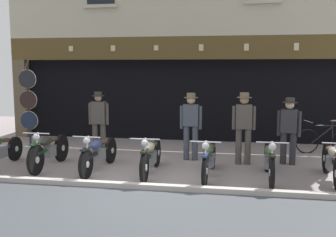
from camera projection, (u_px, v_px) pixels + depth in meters
ground at (126, 210)px, 6.62m from camera, size 23.21×22.00×0.18m
shop_facade at (186, 83)px, 14.17m from camera, size 11.51×4.42×6.79m
motorcycle_far_left at (0, 150)px, 9.25m from camera, size 0.62×1.93×0.90m
motorcycle_left at (49, 150)px, 9.18m from camera, size 0.62×1.98×0.93m
motorcycle_center_left at (99, 153)px, 8.94m from camera, size 0.62×2.08×0.91m
motorcycle_center at (151, 155)px, 8.65m from camera, size 0.62×2.05×0.91m
motorcycle_center_right at (209, 158)px, 8.43m from camera, size 0.62×2.06×0.90m
motorcycle_right at (269, 160)px, 8.21m from camera, size 0.62×2.03×0.92m
motorcycle_far_right at (332, 161)px, 8.10m from camera, size 0.62×2.00×0.92m
salesman_left at (99, 120)px, 10.68m from camera, size 0.56×0.33×1.69m
shopkeeper_center at (191, 123)px, 9.92m from camera, size 0.56×0.36×1.71m
salesman_right at (244, 124)px, 9.46m from camera, size 0.56×0.36×1.75m
assistant_far_right at (289, 128)px, 9.46m from camera, size 0.55×0.35×1.63m
tyre_sign_pole at (28, 101)px, 12.01m from camera, size 0.58×0.06×2.29m
advert_board_near at (229, 90)px, 12.38m from camera, size 0.66×0.03×0.96m
leaning_bicycle at (326, 140)px, 10.82m from camera, size 1.68×0.61×0.93m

